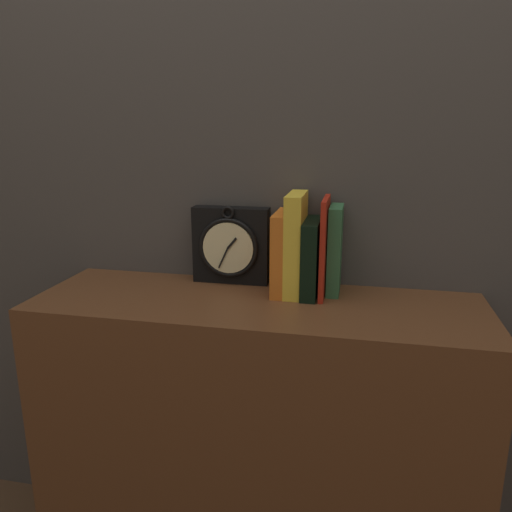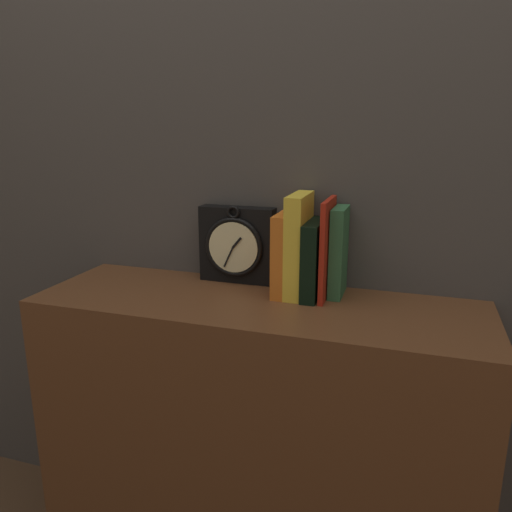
% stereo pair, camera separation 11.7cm
% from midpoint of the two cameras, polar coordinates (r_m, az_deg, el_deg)
% --- Properties ---
extents(wall_back, '(6.00, 0.05, 2.60)m').
position_cam_midpoint_polar(wall_back, '(1.33, 5.44, 18.24)').
color(wall_back, '#47423D').
rests_on(wall_back, ground_plane).
extents(bookshelf, '(1.09, 0.35, 0.81)m').
position_cam_midpoint_polar(bookshelf, '(1.40, 2.57, -20.94)').
color(bookshelf, brown).
rests_on(bookshelf, ground_plane).
extents(clock, '(0.20, 0.06, 0.21)m').
position_cam_midpoint_polar(clock, '(1.33, 0.32, 1.25)').
color(clock, black).
rests_on(clock, bookshelf).
extents(book_slot0_orange, '(0.03, 0.15, 0.20)m').
position_cam_midpoint_polar(book_slot0_orange, '(1.25, 5.96, 0.30)').
color(book_slot0_orange, orange).
rests_on(book_slot0_orange, bookshelf).
extents(book_slot1_yellow, '(0.04, 0.15, 0.25)m').
position_cam_midpoint_polar(book_slot1_yellow, '(1.24, 7.62, 1.23)').
color(book_slot1_yellow, yellow).
rests_on(book_slot1_yellow, bookshelf).
extents(book_slot2_black, '(0.04, 0.16, 0.19)m').
position_cam_midpoint_polar(book_slot2_black, '(1.24, 9.39, -0.38)').
color(book_slot2_black, black).
rests_on(book_slot2_black, bookshelf).
extents(book_slot3_red, '(0.01, 0.15, 0.24)m').
position_cam_midpoint_polar(book_slot3_red, '(1.23, 10.88, 0.78)').
color(book_slot3_red, '#AD2111').
rests_on(book_slot3_red, bookshelf).
extents(book_slot4_green, '(0.03, 0.11, 0.22)m').
position_cam_midpoint_polar(book_slot4_green, '(1.25, 12.11, 0.42)').
color(book_slot4_green, '#2F633A').
rests_on(book_slot4_green, bookshelf).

